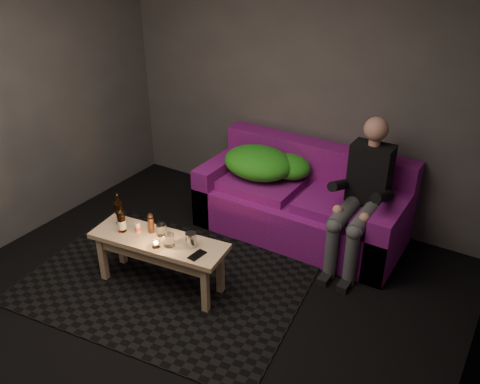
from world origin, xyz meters
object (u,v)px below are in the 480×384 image
(person, at_px, (362,193))
(coffee_table, at_px, (159,247))
(sofa, at_px, (303,204))
(beer_bottle_a, at_px, (119,213))
(steel_cup, at_px, (191,240))
(beer_bottle_b, at_px, (121,221))

(person, bearing_deg, coffee_table, -134.80)
(sofa, xyz_separation_m, coffee_table, (-0.62, -1.40, 0.08))
(beer_bottle_a, height_order, steel_cup, beer_bottle_a)
(person, xyz_separation_m, beer_bottle_b, (-1.56, -1.31, -0.11))
(person, height_order, beer_bottle_a, person)
(beer_bottle_b, bearing_deg, sofa, 57.21)
(sofa, height_order, steel_cup, sofa)
(beer_bottle_a, distance_m, steel_cup, 0.72)
(beer_bottle_b, xyz_separation_m, steel_cup, (0.61, 0.12, -0.04))
(beer_bottle_a, distance_m, beer_bottle_b, 0.13)
(beer_bottle_a, bearing_deg, person, 36.49)
(person, distance_m, beer_bottle_b, 2.04)
(coffee_table, relative_size, beer_bottle_a, 4.13)
(sofa, bearing_deg, beer_bottle_a, -127.00)
(steel_cup, bearing_deg, person, 51.41)
(beer_bottle_a, relative_size, steel_cup, 2.36)
(beer_bottle_a, xyz_separation_m, steel_cup, (0.71, 0.04, -0.05))
(sofa, bearing_deg, person, -14.51)
(coffee_table, xyz_separation_m, steel_cup, (0.29, 0.06, 0.14))
(beer_bottle_a, relative_size, beer_bottle_b, 1.05)
(coffee_table, height_order, beer_bottle_a, beer_bottle_a)
(beer_bottle_a, height_order, beer_bottle_b, beer_bottle_a)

